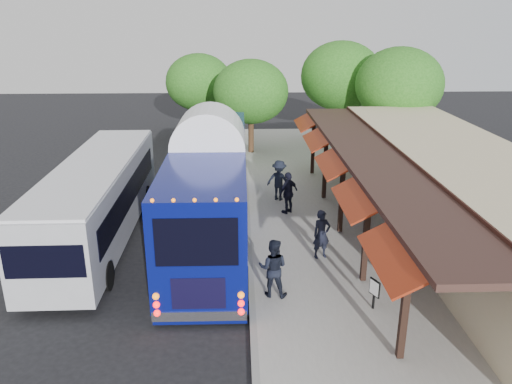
% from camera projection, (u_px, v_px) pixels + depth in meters
% --- Properties ---
extents(ground, '(90.00, 90.00, 0.00)m').
position_uv_depth(ground, '(250.00, 287.00, 16.61)').
color(ground, black).
rests_on(ground, ground).
extents(sidewalk, '(10.00, 40.00, 0.15)m').
position_uv_depth(sidewalk, '(369.00, 234.00, 20.52)').
color(sidewalk, '#9E9B93').
rests_on(sidewalk, ground).
extents(curb, '(0.20, 40.00, 0.16)m').
position_uv_depth(curb, '(249.00, 236.00, 20.35)').
color(curb, gray).
rests_on(curb, ground).
extents(station_shelter, '(8.15, 20.00, 3.60)m').
position_uv_depth(station_shelter, '(455.00, 192.00, 20.04)').
color(station_shelter, '#C0B185').
rests_on(station_shelter, ground).
extents(coach_bus, '(2.85, 13.20, 4.20)m').
position_uv_depth(coach_bus, '(210.00, 184.00, 19.76)').
color(coach_bus, '#081064').
rests_on(coach_bus, ground).
extents(city_bus, '(2.70, 11.87, 3.18)m').
position_uv_depth(city_bus, '(98.00, 197.00, 19.77)').
color(city_bus, '#999BA2').
rests_on(city_bus, ground).
extents(ped_a, '(0.76, 0.60, 1.83)m').
position_uv_depth(ped_a, '(322.00, 234.00, 18.07)').
color(ped_a, black).
rests_on(ped_a, sidewalk).
extents(ped_b, '(1.06, 0.91, 1.91)m').
position_uv_depth(ped_b, '(273.00, 268.00, 15.58)').
color(ped_b, black).
rests_on(ped_b, sidewalk).
extents(ped_c, '(1.14, 1.10, 1.91)m').
position_uv_depth(ped_c, '(288.00, 193.00, 22.22)').
color(ped_c, black).
rests_on(ped_c, sidewalk).
extents(ped_d, '(1.45, 1.22, 1.95)m').
position_uv_depth(ped_d, '(279.00, 180.00, 23.83)').
color(ped_d, black).
rests_on(ped_d, sidewalk).
extents(sign_board, '(0.22, 0.42, 0.98)m').
position_uv_depth(sign_board, '(374.00, 289.00, 14.92)').
color(sign_board, black).
rests_on(sign_board, sidewalk).
extents(tree_left, '(4.74, 4.74, 6.07)m').
position_uv_depth(tree_left, '(251.00, 92.00, 31.37)').
color(tree_left, '#382314').
rests_on(tree_left, ground).
extents(tree_mid, '(5.50, 5.50, 7.04)m').
position_uv_depth(tree_mid, '(341.00, 76.00, 33.90)').
color(tree_mid, '#382314').
rests_on(tree_mid, ground).
extents(tree_right, '(5.35, 5.35, 6.85)m').
position_uv_depth(tree_right, '(399.00, 85.00, 30.55)').
color(tree_right, '#382314').
rests_on(tree_right, ground).
extents(tree_far, '(4.76, 4.76, 6.10)m').
position_uv_depth(tree_far, '(199.00, 82.00, 35.67)').
color(tree_far, '#382314').
rests_on(tree_far, ground).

